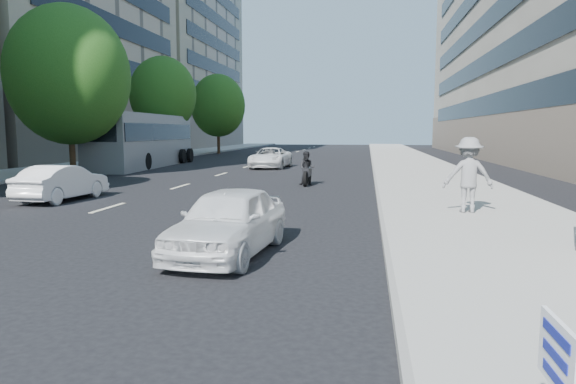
% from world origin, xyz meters
% --- Properties ---
extents(ground, '(160.00, 160.00, 0.00)m').
position_xyz_m(ground, '(0.00, 0.00, 0.00)').
color(ground, black).
rests_on(ground, ground).
extents(near_sidewalk, '(5.00, 120.00, 0.15)m').
position_xyz_m(near_sidewalk, '(4.00, 20.00, 0.07)').
color(near_sidewalk, '#A3A098').
rests_on(near_sidewalk, ground).
extents(far_sidewalk, '(4.50, 120.00, 0.15)m').
position_xyz_m(far_sidewalk, '(-16.75, 20.00, 0.07)').
color(far_sidewalk, '#A3A098').
rests_on(far_sidewalk, ground).
extents(far_bldg_north, '(22.00, 28.00, 28.00)m').
position_xyz_m(far_bldg_north, '(-30.00, 62.00, 14.00)').
color(far_bldg_north, tan).
rests_on(far_bldg_north, ground).
extents(tree_far_c, '(6.00, 6.00, 8.47)m').
position_xyz_m(tree_far_c, '(-13.70, 18.00, 5.02)').
color(tree_far_c, '#382616').
rests_on(tree_far_c, ground).
extents(tree_far_d, '(4.80, 4.80, 7.65)m').
position_xyz_m(tree_far_d, '(-13.70, 30.00, 4.89)').
color(tree_far_d, '#382616').
rests_on(tree_far_d, ground).
extents(tree_far_e, '(5.40, 5.40, 7.89)m').
position_xyz_m(tree_far_e, '(-13.70, 44.00, 4.78)').
color(tree_far_e, '#382616').
rests_on(tree_far_e, ground).
extents(jogger, '(1.27, 0.73, 1.96)m').
position_xyz_m(jogger, '(3.69, 7.81, 1.13)').
color(jogger, gray).
rests_on(jogger, near_sidewalk).
extents(white_sedan_near, '(1.80, 3.78, 1.25)m').
position_xyz_m(white_sedan_near, '(-1.44, 2.98, 0.62)').
color(white_sedan_near, white).
rests_on(white_sedan_near, ground).
extents(white_sedan_mid, '(1.46, 3.62, 1.17)m').
position_xyz_m(white_sedan_mid, '(-8.82, 9.36, 0.58)').
color(white_sedan_mid, white).
rests_on(white_sedan_mid, ground).
extents(white_sedan_far, '(2.22, 4.54, 1.24)m').
position_xyz_m(white_sedan_far, '(-4.82, 25.06, 0.62)').
color(white_sedan_far, white).
rests_on(white_sedan_far, ground).
extents(motorcycle, '(0.70, 2.04, 1.42)m').
position_xyz_m(motorcycle, '(-1.42, 15.33, 0.64)').
color(motorcycle, black).
rests_on(motorcycle, ground).
extents(bus, '(3.16, 12.16, 3.30)m').
position_xyz_m(bus, '(-12.98, 24.93, 1.64)').
color(bus, slate).
rests_on(bus, ground).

